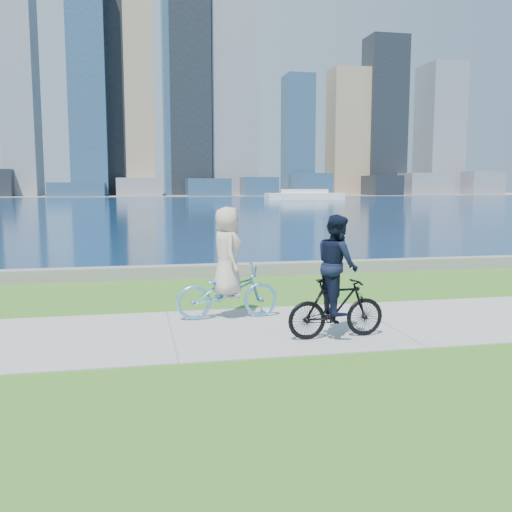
% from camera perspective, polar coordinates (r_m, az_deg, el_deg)
% --- Properties ---
extents(ground, '(320.00, 320.00, 0.00)m').
position_cam_1_polar(ground, '(10.31, -8.43, -7.74)').
color(ground, '#32681B').
rests_on(ground, ground).
extents(concrete_path, '(80.00, 3.50, 0.02)m').
position_cam_1_polar(concrete_path, '(10.31, -8.43, -7.69)').
color(concrete_path, '#979792').
rests_on(concrete_path, ground).
extents(seawall, '(90.00, 0.50, 0.35)m').
position_cam_1_polar(seawall, '(16.35, -9.71, -1.61)').
color(seawall, slate).
rests_on(seawall, ground).
extents(bay_water, '(320.00, 131.00, 0.01)m').
position_cam_1_polar(bay_water, '(82.00, -11.37, 5.18)').
color(bay_water, '#0B274A').
rests_on(bay_water, ground).
extents(far_shore, '(320.00, 30.00, 0.12)m').
position_cam_1_polar(far_shore, '(139.98, -11.55, 5.96)').
color(far_shore, gray).
rests_on(far_shore, ground).
extents(city_skyline, '(178.71, 23.21, 76.00)m').
position_cam_1_polar(city_skyline, '(141.12, -12.31, 15.33)').
color(city_skyline, black).
rests_on(city_skyline, ground).
extents(ferry_far, '(13.50, 3.86, 1.83)m').
position_cam_1_polar(ferry_far, '(100.12, 4.86, 6.06)').
color(ferry_far, white).
rests_on(ferry_far, ground).
extents(cyclist_woman, '(0.76, 2.04, 2.19)m').
position_cam_1_polar(cyclist_woman, '(11.17, -2.89, -2.14)').
color(cyclist_woman, '#56A3D1').
rests_on(cyclist_woman, ground).
extents(cyclist_man, '(0.67, 1.74, 2.12)m').
position_cam_1_polar(cyclist_man, '(9.79, 8.08, -3.04)').
color(cyclist_man, black).
rests_on(cyclist_man, ground).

